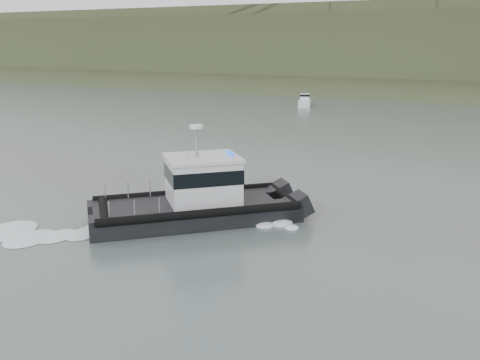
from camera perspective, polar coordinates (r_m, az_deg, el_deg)
The scene contains 4 objects.
ground at distance 22.65m, azimuth -3.87°, elevation -10.05°, with size 400.00×400.00×0.00m, color #4E5D57.
headlands at distance 143.55m, azimuth 23.23°, elevation 12.46°, with size 500.00×105.36×27.12m.
patrol_boat at distance 28.85m, azimuth -4.60°, elevation -1.73°, with size 10.86×10.57×5.40m.
motorboat at distance 81.74m, azimuth 6.93°, elevation 8.33°, with size 3.16×5.41×2.83m.
Camera 1 is at (10.64, -17.64, 9.42)m, focal length 40.00 mm.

